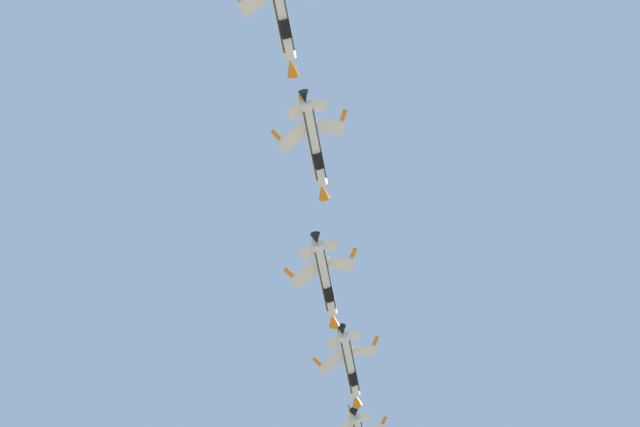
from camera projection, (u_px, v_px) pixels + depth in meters
name	position (u px, v px, depth m)	size (l,w,h in m)	color
fighter_jet_left_wing	(349.00, 366.00, 113.65)	(10.22, 15.95, 4.74)	white
fighter_jet_right_wing	(325.00, 281.00, 104.81)	(10.35, 15.95, 4.55)	white
fighter_jet_left_outer	(314.00, 146.00, 99.21)	(10.23, 15.95, 4.73)	white
fighter_jet_right_outer	(281.00, 12.00, 88.33)	(10.36, 15.95, 4.54)	white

